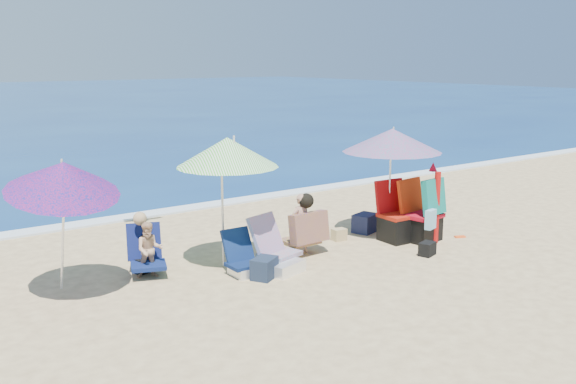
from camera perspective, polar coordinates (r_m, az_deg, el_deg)
ground at (r=10.27m, az=4.69°, el=-6.73°), size 120.00×120.00×0.00m
foam at (r=14.36m, az=-8.78°, el=-1.42°), size 120.00×0.50×0.04m
umbrella_turquoise at (r=11.79m, az=9.06°, el=4.46°), size 1.84×1.84×2.03m
umbrella_striped at (r=9.96m, az=-5.30°, el=3.47°), size 1.95×1.95×2.09m
umbrella_blue at (r=9.10m, az=-19.01°, el=1.21°), size 1.58×1.64×2.05m
furled_umbrella at (r=11.82m, az=12.76°, el=-0.64°), size 0.27×0.38×1.41m
chair_navy at (r=10.00m, az=-3.82°, el=-6.16°), size 0.56×0.61×0.67m
chair_rainbow at (r=10.17m, az=-0.98°, el=-5.59°), size 0.84×0.97×0.82m
camp_chair_left at (r=11.90m, az=9.52°, el=-2.66°), size 0.64×0.65×1.08m
camp_chair_right at (r=11.92m, az=11.63°, el=-2.26°), size 0.70×0.87×1.16m
person_center at (r=10.86m, az=1.37°, el=-2.90°), size 0.72×0.62×1.04m
person_left at (r=10.03m, az=-12.09°, el=-4.83°), size 0.71×0.88×0.95m
bag_navy_a at (r=9.80m, az=-2.07°, el=-6.65°), size 0.49×0.45×0.31m
bag_black_a at (r=10.33m, az=-12.45°, el=-6.20°), size 0.35×0.28×0.23m
bag_tan at (r=11.82m, az=4.47°, el=-3.72°), size 0.26×0.20×0.21m
bag_navy_b at (r=12.41m, az=6.75°, el=-2.70°), size 0.54×0.47×0.34m
bag_black_b at (r=11.15m, az=12.04°, el=-4.87°), size 0.34×0.28×0.22m
orange_item at (r=12.40m, az=14.76°, el=-3.79°), size 0.21×0.16×0.03m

